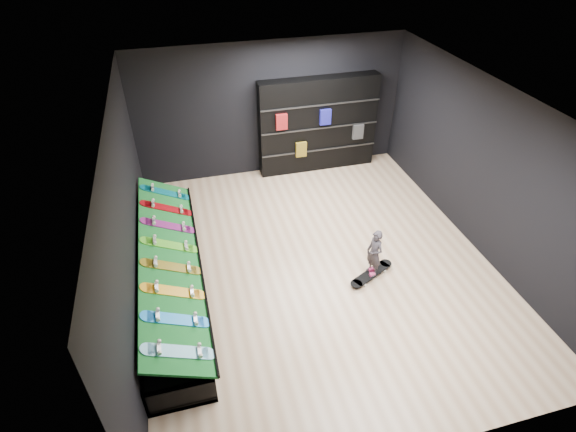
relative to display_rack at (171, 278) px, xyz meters
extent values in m
cube|color=#CEAE8B|center=(2.55, 0.00, -0.25)|extent=(6.00, 7.00, 0.01)
cube|color=white|center=(2.55, 0.00, 2.75)|extent=(6.00, 7.00, 0.01)
cube|color=black|center=(2.55, 3.50, 1.25)|extent=(6.00, 0.02, 3.00)
cube|color=black|center=(2.55, -3.50, 1.25)|extent=(6.00, 0.02, 3.00)
cube|color=black|center=(-0.45, 0.00, 1.25)|extent=(0.02, 7.00, 3.00)
cube|color=black|center=(5.55, 0.00, 1.25)|extent=(0.02, 7.00, 3.00)
cube|color=#0D541B|center=(0.05, 0.00, 0.46)|extent=(0.92, 4.50, 0.46)
cube|color=black|center=(3.59, 3.32, 0.84)|extent=(2.73, 0.32, 2.19)
imported|color=black|center=(3.34, -0.58, 0.11)|extent=(0.19, 0.23, 0.53)
camera|label=1|loc=(0.47, -5.70, 5.20)|focal=28.00mm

